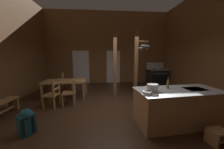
{
  "coord_description": "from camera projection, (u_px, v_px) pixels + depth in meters",
  "views": [
    {
      "loc": [
        -0.35,
        -3.79,
        1.77
      ],
      "look_at": [
        0.05,
        1.14,
        0.99
      ],
      "focal_mm": 19.54,
      "sensor_mm": 36.0,
      "label": 1
    }
  ],
  "objects": [
    {
      "name": "glazed_door_back_left",
      "position": [
        81.0,
        67.0,
        7.66
      ],
      "size": [
        1.0,
        0.01,
        2.05
      ],
      "primitive_type": "cube",
      "color": "white",
      "rests_on": "ground_plane"
    },
    {
      "name": "ladderback_chair_near_window",
      "position": [
        53.0,
        94.0,
        4.16
      ],
      "size": [
        0.5,
        0.5,
        0.95
      ],
      "color": "#9E7044",
      "rests_on": "ground_plane"
    },
    {
      "name": "support_post_with_pot_rack",
      "position": [
        137.0,
        62.0,
        5.04
      ],
      "size": [
        0.63,
        0.26,
        2.77
      ],
      "color": "brown",
      "rests_on": "ground_plane"
    },
    {
      "name": "wall_back",
      "position": [
        107.0,
        48.0,
        7.68
      ],
      "size": [
        8.22,
        0.14,
        4.42
      ],
      "primitive_type": "cube",
      "color": "brown",
      "rests_on": "ground_plane"
    },
    {
      "name": "ground_plane",
      "position": [
        113.0,
        111.0,
        4.04
      ],
      "size": [
        8.22,
        8.77,
        0.1
      ],
      "primitive_type": "cube",
      "color": "#382316"
    },
    {
      "name": "stockpot_on_counter",
      "position": [
        153.0,
        88.0,
        2.93
      ],
      "size": [
        0.33,
        0.26,
        0.18
      ],
      "color": "silver",
      "rests_on": "kitchen_island"
    },
    {
      "name": "kitchen_island",
      "position": [
        178.0,
        107.0,
        3.16
      ],
      "size": [
        2.24,
        1.16,
        0.91
      ],
      "color": "#9E7044",
      "rests_on": "ground_plane"
    },
    {
      "name": "step_stool",
      "position": [
        218.0,
        136.0,
        2.44
      ],
      "size": [
        0.4,
        0.33,
        0.3
      ],
      "color": "#9E7044",
      "rests_on": "ground_plane"
    },
    {
      "name": "dining_table",
      "position": [
        66.0,
        82.0,
        5.08
      ],
      "size": [
        1.72,
        0.94,
        0.74
      ],
      "color": "#9E7044",
      "rests_on": "ground_plane"
    },
    {
      "name": "support_post_center",
      "position": [
        115.0,
        64.0,
        5.16
      ],
      "size": [
        0.14,
        0.14,
        2.77
      ],
      "color": "brown",
      "rests_on": "ground_plane"
    },
    {
      "name": "backpack",
      "position": [
        26.0,
        121.0,
        2.73
      ],
      "size": [
        0.39,
        0.39,
        0.6
      ],
      "color": "#194756",
      "rests_on": "ground_plane"
    },
    {
      "name": "ladderback_chair_by_post",
      "position": [
        66.0,
        83.0,
        5.95
      ],
      "size": [
        0.53,
        0.53,
        0.95
      ],
      "color": "#9E7044",
      "rests_on": "ground_plane"
    },
    {
      "name": "bottle_tall_on_counter",
      "position": [
        168.0,
        84.0,
        3.18
      ],
      "size": [
        0.06,
        0.06,
        0.29
      ],
      "color": "brown",
      "rests_on": "kitchen_island"
    },
    {
      "name": "mixing_bowl_on_counter",
      "position": [
        147.0,
        93.0,
        2.73
      ],
      "size": [
        0.2,
        0.2,
        0.07
      ],
      "color": "silver",
      "rests_on": "kitchen_island"
    },
    {
      "name": "glazed_panel_back_right",
      "position": [
        113.0,
        67.0,
        7.82
      ],
      "size": [
        0.84,
        0.01,
        2.05
      ],
      "primitive_type": "cube",
      "color": "white",
      "rests_on": "ground_plane"
    },
    {
      "name": "ladderback_chair_at_table_end",
      "position": [
        70.0,
        92.0,
        4.39
      ],
      "size": [
        0.48,
        0.48,
        0.95
      ],
      "color": "#9E7044",
      "rests_on": "ground_plane"
    },
    {
      "name": "stove_range",
      "position": [
        157.0,
        76.0,
        7.57
      ],
      "size": [
        1.16,
        0.85,
        1.32
      ],
      "color": "black",
      "rests_on": "ground_plane"
    }
  ]
}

